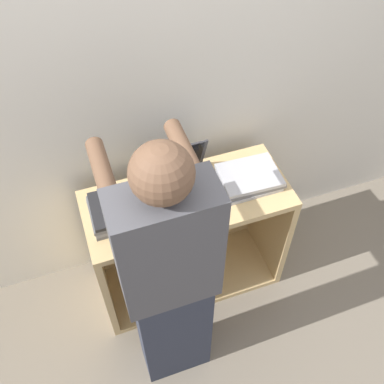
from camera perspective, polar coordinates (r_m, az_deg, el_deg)
The scene contains 7 objects.
ground_plane at distance 2.81m, azimuth 1.13°, elevation -14.46°, with size 12.00×12.00×0.00m, color #756B5B.
wall_back at distance 2.21m, azimuth -3.57°, elevation 12.58°, with size 8.00×0.05×2.40m.
cart at distance 2.61m, azimuth -0.97°, elevation -5.19°, with size 1.06×0.46×0.79m.
laptop_open at distance 2.26m, azimuth -1.02°, elevation 1.06°, with size 0.30×0.32×0.24m.
laptop_stack_left at distance 2.19m, azimuth -8.88°, elevation -2.14°, with size 0.32×0.25×0.08m.
laptop_stack_right at distance 2.33m, azimuth 7.25°, elevation 1.80°, with size 0.32×0.25×0.06m.
person at distance 1.96m, azimuth -2.87°, elevation -11.48°, with size 0.40×0.53×1.62m.
Camera 1 is at (-0.46, -1.14, 2.53)m, focal length 42.00 mm.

